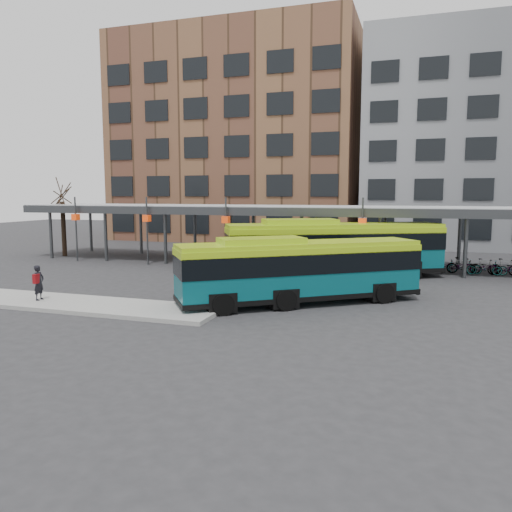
# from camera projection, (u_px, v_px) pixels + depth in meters

# --- Properties ---
(ground) EXTENTS (120.00, 120.00, 0.00)m
(ground) POSITION_uv_depth(u_px,v_px,m) (210.00, 300.00, 23.69)
(ground) COLOR #28282B
(ground) RESTS_ON ground
(boarding_island) EXTENTS (14.00, 3.00, 0.18)m
(boarding_island) POSITION_uv_depth(u_px,v_px,m) (72.00, 304.00, 22.54)
(boarding_island) COLOR gray
(boarding_island) RESTS_ON ground
(canopy) EXTENTS (40.00, 6.53, 4.80)m
(canopy) POSITION_uv_depth(u_px,v_px,m) (281.00, 210.00, 35.36)
(canopy) COLOR #999B9E
(canopy) RESTS_ON ground
(tree) EXTENTS (1.64, 1.64, 5.60)m
(tree) POSITION_uv_depth(u_px,v_px,m) (63.00, 226.00, 40.24)
(tree) COLOR black
(tree) RESTS_ON ground
(building_brick) EXTENTS (26.00, 14.00, 22.00)m
(building_brick) POSITION_uv_depth(u_px,v_px,m) (240.00, 140.00, 55.58)
(building_brick) COLOR brown
(building_brick) RESTS_ON ground
(building_grey) EXTENTS (24.00, 14.00, 20.00)m
(building_grey) POSITION_uv_depth(u_px,v_px,m) (496.00, 141.00, 47.70)
(building_grey) COLOR slate
(building_grey) RESTS_ON ground
(bus_front) EXTENTS (10.51, 8.56, 3.10)m
(bus_front) POSITION_uv_depth(u_px,v_px,m) (299.00, 269.00, 22.76)
(bus_front) COLOR #074F57
(bus_front) RESTS_ON ground
(bus_rear) EXTENTS (12.69, 8.38, 3.55)m
(bus_rear) POSITION_uv_depth(u_px,v_px,m) (333.00, 247.00, 29.78)
(bus_rear) COLOR #074F57
(bus_rear) RESTS_ON ground
(pedestrian) EXTENTS (0.43, 0.64, 1.61)m
(pedestrian) POSITION_uv_depth(u_px,v_px,m) (39.00, 282.00, 22.81)
(pedestrian) COLOR black
(pedestrian) RESTS_ON boarding_island
(bike_rack) EXTENTS (5.67, 1.13, 1.03)m
(bike_rack) POSITION_uv_depth(u_px,v_px,m) (480.00, 267.00, 31.21)
(bike_rack) COLOR slate
(bike_rack) RESTS_ON ground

